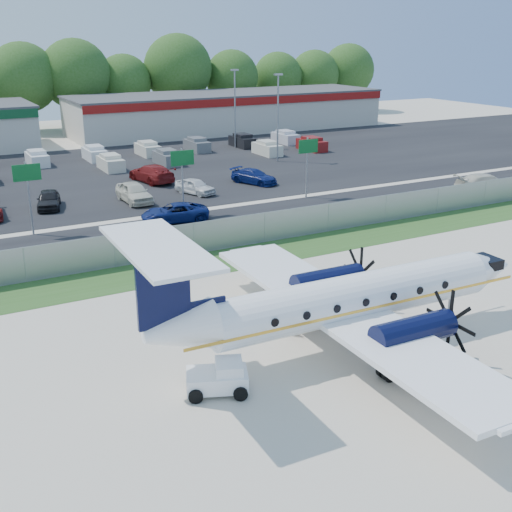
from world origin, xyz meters
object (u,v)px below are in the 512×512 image
baggage_cart_near (293,316)px  baggage_cart_far (435,375)px  aircraft (347,299)px  pushback_tug (220,377)px

baggage_cart_near → baggage_cart_far: (2.00, -7.20, -0.03)m
aircraft → pushback_tug: aircraft is taller
pushback_tug → baggage_cart_near: bearing=33.4°
baggage_cart_near → baggage_cart_far: baggage_cart_near is taller
aircraft → baggage_cart_far: aircraft is taller
pushback_tug → baggage_cart_far: bearing=-25.4°
aircraft → pushback_tug: size_ratio=7.08×
pushback_tug → baggage_cart_far: pushback_tug is taller
pushback_tug → baggage_cart_near: size_ratio=1.21×
baggage_cart_near → pushback_tug: bearing=-146.6°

